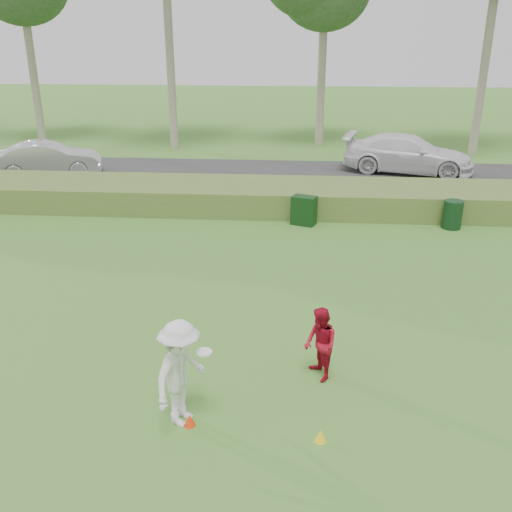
# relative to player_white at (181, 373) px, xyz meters

# --- Properties ---
(ground) EXTENTS (120.00, 120.00, 0.00)m
(ground) POSITION_rel_player_white_xyz_m (0.90, 0.36, -0.94)
(ground) COLOR #3A7326
(ground) RESTS_ON ground
(reed_strip) EXTENTS (80.00, 3.00, 0.90)m
(reed_strip) POSITION_rel_player_white_xyz_m (0.90, 12.36, -0.49)
(reed_strip) COLOR #4B6829
(reed_strip) RESTS_ON ground
(park_road) EXTENTS (80.00, 6.00, 0.06)m
(park_road) POSITION_rel_player_white_xyz_m (0.90, 17.36, -0.91)
(park_road) COLOR #2D2D2D
(park_road) RESTS_ON ground
(player_white) EXTENTS (1.13, 1.40, 1.89)m
(player_white) POSITION_rel_player_white_xyz_m (0.00, 0.00, 0.00)
(player_white) COLOR white
(player_white) RESTS_ON ground
(player_red) EXTENTS (0.78, 0.86, 1.44)m
(player_red) POSITION_rel_player_white_xyz_m (2.32, 1.48, -0.22)
(player_red) COLOR #A30E22
(player_red) RESTS_ON ground
(cone_orange) EXTENTS (0.20, 0.20, 0.21)m
(cone_orange) POSITION_rel_player_white_xyz_m (0.13, -0.11, -0.84)
(cone_orange) COLOR red
(cone_orange) RESTS_ON ground
(cone_yellow) EXTENTS (0.20, 0.20, 0.22)m
(cone_yellow) POSITION_rel_player_white_xyz_m (2.30, -0.33, -0.84)
(cone_yellow) COLOR yellow
(cone_yellow) RESTS_ON ground
(utility_cabinet) EXTENTS (0.91, 0.73, 0.98)m
(utility_cabinet) POSITION_rel_player_white_xyz_m (2.03, 10.61, -0.45)
(utility_cabinet) COLOR black
(utility_cabinet) RESTS_ON ground
(trash_bin) EXTENTS (0.67, 0.67, 0.94)m
(trash_bin) POSITION_rel_player_white_xyz_m (6.93, 10.59, -0.47)
(trash_bin) COLOR black
(trash_bin) RESTS_ON ground
(car_mid) EXTENTS (4.79, 2.88, 1.49)m
(car_mid) POSITION_rel_player_white_xyz_m (-9.29, 16.44, -0.14)
(car_mid) COLOR silver
(car_mid) RESTS_ON park_road
(car_right) EXTENTS (6.15, 3.60, 1.67)m
(car_right) POSITION_rel_player_white_xyz_m (6.73, 18.32, -0.05)
(car_right) COLOR white
(car_right) RESTS_ON park_road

